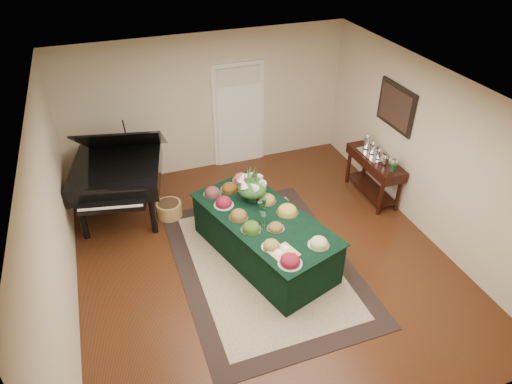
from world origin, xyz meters
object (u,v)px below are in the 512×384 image
object	(u,v)px
buffet_table	(264,237)
floral_centerpiece	(252,185)
grand_piano	(117,171)
mahogany_sideboard	(375,166)

from	to	relation	value
buffet_table	floral_centerpiece	xyz separation A→B (m)	(-0.01, 0.49, 0.65)
floral_centerpiece	grand_piano	xyz separation A→B (m)	(-1.90, 1.37, -0.15)
floral_centerpiece	grand_piano	bearing A→B (deg)	144.13
buffet_table	grand_piano	distance (m)	2.71
buffet_table	mahogany_sideboard	bearing A→B (deg)	19.76
buffet_table	floral_centerpiece	bearing A→B (deg)	91.16
mahogany_sideboard	floral_centerpiece	bearing A→B (deg)	-170.88
floral_centerpiece	mahogany_sideboard	xyz separation A→B (m)	(2.47, 0.40, -0.40)
grand_piano	mahogany_sideboard	world-z (taller)	grand_piano
buffet_table	mahogany_sideboard	distance (m)	2.63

